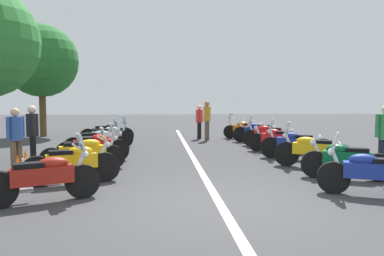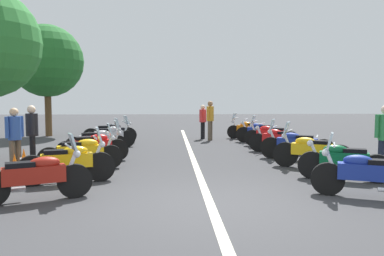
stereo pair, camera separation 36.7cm
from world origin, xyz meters
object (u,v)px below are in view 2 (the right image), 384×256
object	(u,v)px
motorcycle_left_row_0	(36,176)
bystander_3	(203,119)
motorcycle_right_row_5	(270,135)
traffic_cone_2	(24,161)
motorcycle_left_row_3	(94,146)
motorcycle_left_row_1	(68,162)
bystander_4	(32,131)
roadside_tree_1	(47,61)
motorcycle_right_row_0	(366,173)
motorcycle_right_row_1	(343,161)
motorcycle_right_row_7	(249,129)
motorcycle_left_row_5	(110,136)
bystander_1	(210,117)
motorcycle_right_row_3	(296,144)
motorcycle_right_row_2	(311,151)
motorcycle_right_row_6	(261,132)
traffic_cone_1	(15,168)
bystander_2	(15,134)
motorcycle_left_row_2	(82,152)
motorcycle_right_row_4	(279,140)
motorcycle_left_row_4	(97,141)
motorcycle_left_row_6	(110,133)

from	to	relation	value
motorcycle_left_row_0	bystander_3	world-z (taller)	bystander_3
motorcycle_right_row_5	traffic_cone_2	world-z (taller)	motorcycle_right_row_5
motorcycle_left_row_3	traffic_cone_2	distance (m)	2.11
motorcycle_left_row_1	bystander_4	size ratio (longest dim) A/B	1.21
roadside_tree_1	motorcycle_right_row_0	bearing A→B (deg)	-141.85
motorcycle_right_row_1	motorcycle_right_row_7	bearing A→B (deg)	-64.62
motorcycle_left_row_3	motorcycle_right_row_5	bearing A→B (deg)	11.74
motorcycle_left_row_5	bystander_3	xyz separation A→B (m)	(3.04, -3.77, 0.45)
motorcycle_left_row_0	bystander_1	bearing A→B (deg)	43.45
motorcycle_right_row_1	motorcycle_right_row_3	world-z (taller)	motorcycle_right_row_3
motorcycle_left_row_0	motorcycle_right_row_2	xyz separation A→B (m)	(2.87, -6.08, 0.01)
motorcycle_right_row_2	motorcycle_right_row_5	size ratio (longest dim) A/B	0.97
motorcycle_left_row_0	motorcycle_right_row_1	bearing A→B (deg)	-11.04
motorcycle_right_row_6	bystander_4	xyz separation A→B (m)	(-4.99, 7.58, 0.51)
motorcycle_right_row_0	traffic_cone_1	distance (m)	7.38
bystander_2	motorcycle_left_row_2	bearing A→B (deg)	30.28
bystander_2	motorcycle_left_row_1	bearing A→B (deg)	-11.86
motorcycle_right_row_4	roadside_tree_1	world-z (taller)	roadside_tree_1
motorcycle_right_row_1	traffic_cone_1	distance (m)	7.38
traffic_cone_1	roadside_tree_1	bearing A→B (deg)	13.87
motorcycle_right_row_3	motorcycle_right_row_5	xyz separation A→B (m)	(3.08, -0.05, -0.01)
motorcycle_right_row_6	traffic_cone_2	size ratio (longest dim) A/B	3.35
motorcycle_left_row_0	motorcycle_left_row_4	xyz separation A→B (m)	(5.81, 0.05, -0.00)
motorcycle_left_row_1	motorcycle_right_row_1	distance (m)	6.07
motorcycle_left_row_3	motorcycle_left_row_4	size ratio (longest dim) A/B	1.04
motorcycle_right_row_2	motorcycle_right_row_7	distance (m)	7.30
motorcycle_right_row_1	bystander_1	size ratio (longest dim) A/B	1.07
motorcycle_right_row_7	traffic_cone_2	size ratio (longest dim) A/B	3.13
traffic_cone_2	roadside_tree_1	distance (m)	10.41
motorcycle_right_row_6	motorcycle_right_row_7	distance (m)	1.47
motorcycle_right_row_2	traffic_cone_2	world-z (taller)	motorcycle_right_row_2
motorcycle_right_row_7	bystander_4	xyz separation A→B (m)	(-6.44, 7.36, 0.51)
motorcycle_right_row_0	motorcycle_right_row_4	world-z (taller)	motorcycle_right_row_0
motorcycle_left_row_3	motorcycle_right_row_3	distance (m)	6.02
motorcycle_left_row_2	traffic_cone_1	distance (m)	1.71
motorcycle_left_row_2	traffic_cone_2	xyz separation A→B (m)	(-0.31, 1.35, -0.17)
traffic_cone_2	bystander_2	distance (m)	0.78
motorcycle_left_row_3	motorcycle_right_row_5	distance (m)	6.81
motorcycle_right_row_5	traffic_cone_2	xyz separation A→B (m)	(-4.67, 7.46, -0.18)
bystander_4	traffic_cone_2	bearing A→B (deg)	74.00
motorcycle_right_row_1	motorcycle_left_row_6	bearing A→B (deg)	-25.89
motorcycle_left_row_2	motorcycle_left_row_5	world-z (taller)	motorcycle_left_row_5
motorcycle_right_row_5	motorcycle_right_row_6	size ratio (longest dim) A/B	0.93
motorcycle_right_row_2	motorcycle_right_row_5	bearing A→B (deg)	-62.44
motorcycle_left_row_2	motorcycle_left_row_4	distance (m)	2.79
motorcycle_left_row_0	motorcycle_right_row_6	size ratio (longest dim) A/B	0.92
motorcycle_right_row_4	motorcycle_left_row_0	bearing A→B (deg)	76.98
motorcycle_left_row_5	motorcycle_left_row_6	xyz separation A→B (m)	(1.36, 0.19, -0.00)
bystander_1	bystander_3	distance (m)	0.75
motorcycle_left_row_3	bystander_3	size ratio (longest dim) A/B	1.30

